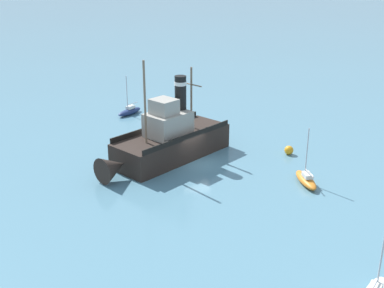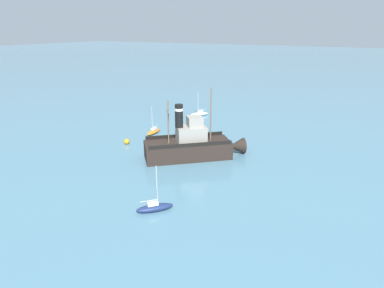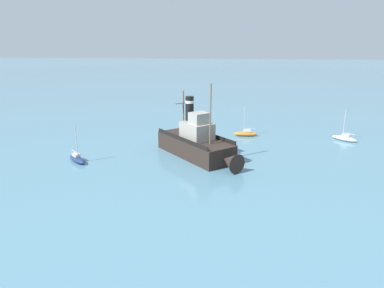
{
  "view_description": "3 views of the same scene",
  "coord_description": "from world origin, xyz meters",
  "px_view_note": "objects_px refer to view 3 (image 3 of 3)",
  "views": [
    {
      "loc": [
        -41.49,
        4.72,
        17.7
      ],
      "look_at": [
        0.53,
        0.38,
        1.69
      ],
      "focal_mm": 45.0,
      "sensor_mm": 36.0,
      "label": 1
    },
    {
      "loc": [
        41.06,
        24.64,
        17.73
      ],
      "look_at": [
        4.07,
        4.22,
        3.15
      ],
      "focal_mm": 32.0,
      "sensor_mm": 36.0,
      "label": 2
    },
    {
      "loc": [
        -3.04,
        45.62,
        14.45
      ],
      "look_at": [
        1.8,
        3.69,
        2.02
      ],
      "focal_mm": 32.0,
      "sensor_mm": 36.0,
      "label": 3
    }
  ],
  "objects_px": {
    "old_tugboat": "(197,143)",
    "mooring_buoy": "(205,131)",
    "sailboat_orange": "(246,133)",
    "sailboat_white": "(345,138)",
    "sailboat_navy": "(77,159)"
  },
  "relations": [
    {
      "from": "sailboat_orange",
      "to": "mooring_buoy",
      "type": "xyz_separation_m",
      "value": [
        6.68,
        -0.49,
        0.02
      ]
    },
    {
      "from": "old_tugboat",
      "to": "sailboat_orange",
      "type": "relative_size",
      "value": 2.66
    },
    {
      "from": "sailboat_white",
      "to": "sailboat_orange",
      "type": "relative_size",
      "value": 1.0
    },
    {
      "from": "sailboat_navy",
      "to": "sailboat_orange",
      "type": "distance_m",
      "value": 26.54
    },
    {
      "from": "old_tugboat",
      "to": "sailboat_orange",
      "type": "xyz_separation_m",
      "value": [
        -6.76,
        -11.38,
        -1.4
      ]
    },
    {
      "from": "sailboat_white",
      "to": "mooring_buoy",
      "type": "bearing_deg",
      "value": -4.2
    },
    {
      "from": "mooring_buoy",
      "to": "sailboat_navy",
      "type": "bearing_deg",
      "value": 46.47
    },
    {
      "from": "old_tugboat",
      "to": "mooring_buoy",
      "type": "distance_m",
      "value": 11.95
    },
    {
      "from": "sailboat_navy",
      "to": "sailboat_white",
      "type": "bearing_deg",
      "value": -158.89
    },
    {
      "from": "sailboat_orange",
      "to": "sailboat_white",
      "type": "bearing_deg",
      "value": 175.81
    },
    {
      "from": "old_tugboat",
      "to": "mooring_buoy",
      "type": "height_order",
      "value": "old_tugboat"
    },
    {
      "from": "sailboat_white",
      "to": "mooring_buoy",
      "type": "relative_size",
      "value": 5.54
    },
    {
      "from": "sailboat_white",
      "to": "sailboat_orange",
      "type": "distance_m",
      "value": 15.12
    },
    {
      "from": "sailboat_orange",
      "to": "old_tugboat",
      "type": "bearing_deg",
      "value": 59.31
    },
    {
      "from": "sailboat_white",
      "to": "mooring_buoy",
      "type": "xyz_separation_m",
      "value": [
        21.76,
        -1.6,
        0.02
      ]
    }
  ]
}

